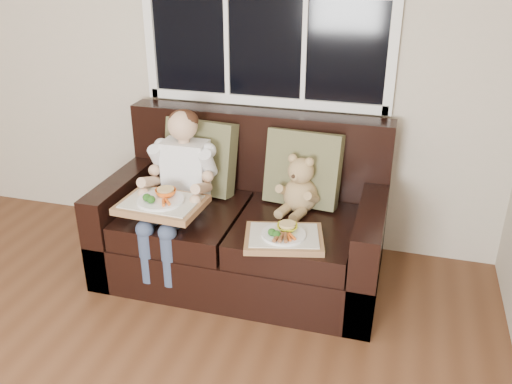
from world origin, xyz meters
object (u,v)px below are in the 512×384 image
(loveseat, at_px, (245,226))
(tray_left, at_px, (162,203))
(tray_right, at_px, (284,237))
(child, at_px, (179,177))
(teddy_bear, at_px, (300,189))

(loveseat, height_order, tray_left, loveseat)
(tray_right, bearing_deg, child, 147.87)
(child, xyz_separation_m, tray_left, (-0.02, -0.22, -0.07))
(loveseat, distance_m, child, 0.52)
(child, height_order, teddy_bear, child)
(child, bearing_deg, tray_left, -95.35)
(loveseat, bearing_deg, child, -162.01)
(loveseat, distance_m, tray_right, 0.52)
(loveseat, relative_size, tray_right, 3.50)
(teddy_bear, bearing_deg, loveseat, -158.04)
(tray_left, bearing_deg, tray_right, 1.32)
(tray_left, relative_size, tray_right, 1.00)
(teddy_bear, bearing_deg, tray_right, -74.52)
(tray_left, height_order, tray_right, tray_left)
(teddy_bear, bearing_deg, tray_left, -136.69)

